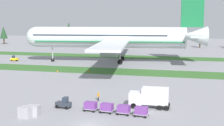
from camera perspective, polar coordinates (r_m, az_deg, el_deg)
name	(u,v)px	position (r m, az deg, el deg)	size (l,w,h in m)	color
ground_plane	(89,125)	(46.79, -4.22, -11.15)	(400.00, 400.00, 0.00)	gray
grass_strip_near	(139,72)	(90.32, 4.89, -1.68)	(320.00, 11.07, 0.01)	#336028
grass_strip_far	(153,58)	(123.79, 7.38, 0.98)	(320.00, 11.07, 0.01)	#336028
airliner	(114,37)	(108.41, 0.34, 4.65)	(61.75, 76.51, 24.30)	silver
baggage_tug	(64,103)	(55.51, -8.67, -7.21)	(2.72, 1.56, 1.97)	#2D333D
cargo_dolly_lead	(91,106)	(53.34, -3.87, -7.66)	(2.34, 1.72, 1.55)	#A3A3A8
cargo_dolly_second	(107,107)	(52.29, -0.93, -7.97)	(2.34, 1.72, 1.55)	#A3A3A8
cargo_dolly_third	(124,109)	(51.37, 2.13, -8.27)	(2.34, 1.72, 1.55)	#A3A3A8
cargo_dolly_fourth	(141,111)	(50.61, 5.29, -8.56)	(2.34, 1.72, 1.55)	#A3A3A8
catering_truck	(150,97)	(55.15, 6.83, -6.05)	(7.01, 2.46, 3.58)	silver
pushback_tractor	(14,59)	(118.39, -17.17, 0.74)	(2.75, 1.63, 1.97)	yellow
ground_crew_marshaller	(145,97)	(58.66, 5.92, -6.18)	(0.44, 0.41, 1.74)	black
ground_crew_loader	(98,96)	(59.51, -2.47, -5.94)	(0.36, 0.53, 1.74)	black
uld_container_0	(33,111)	(52.27, -13.99, -8.31)	(2.00, 1.60, 1.70)	#A3A3A8
uld_container_1	(26,112)	(51.69, -15.24, -8.52)	(2.00, 1.60, 1.73)	#A3A3A8
taxiway_marker_0	(88,71)	(90.70, -4.26, -1.43)	(0.44, 0.44, 0.62)	orange
taxiway_marker_1	(57,71)	(92.02, -9.78, -1.40)	(0.44, 0.44, 0.58)	orange
distant_tree_line	(160,34)	(167.15, 8.57, 5.22)	(185.05, 10.92, 12.62)	#4C3823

